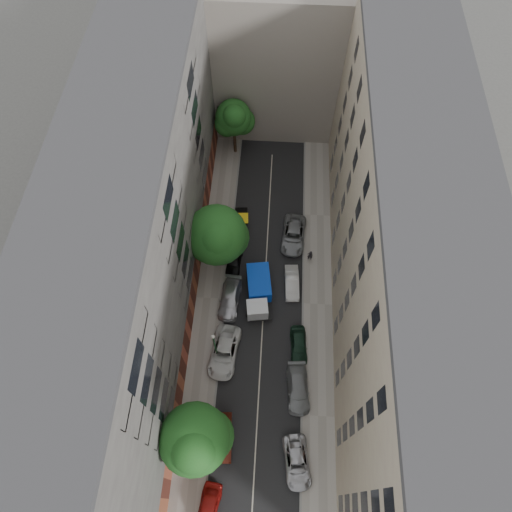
# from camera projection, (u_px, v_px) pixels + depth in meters

# --- Properties ---
(ground) EXTENTS (120.00, 120.00, 0.00)m
(ground) POSITION_uv_depth(u_px,v_px,m) (264.00, 302.00, 46.94)
(ground) COLOR #4C4C49
(ground) RESTS_ON ground
(road_surface) EXTENTS (8.00, 44.00, 0.02)m
(road_surface) POSITION_uv_depth(u_px,v_px,m) (264.00, 302.00, 46.94)
(road_surface) COLOR black
(road_surface) RESTS_ON ground
(sidewalk_left) EXTENTS (3.00, 44.00, 0.15)m
(sidewalk_left) POSITION_uv_depth(u_px,v_px,m) (211.00, 298.00, 47.04)
(sidewalk_left) COLOR gray
(sidewalk_left) RESTS_ON ground
(sidewalk_right) EXTENTS (3.00, 44.00, 0.15)m
(sidewalk_right) POSITION_uv_depth(u_px,v_px,m) (317.00, 304.00, 46.72)
(sidewalk_right) COLOR gray
(sidewalk_right) RESTS_ON ground
(building_left) EXTENTS (8.00, 44.00, 20.00)m
(building_left) POSITION_uv_depth(u_px,v_px,m) (136.00, 247.00, 38.53)
(building_left) COLOR #4B4846
(building_left) RESTS_ON ground
(building_right) EXTENTS (8.00, 44.00, 20.00)m
(building_right) POSITION_uv_depth(u_px,v_px,m) (398.00, 261.00, 37.88)
(building_right) COLOR tan
(building_right) RESTS_ON ground
(building_endcap) EXTENTS (18.00, 12.00, 18.00)m
(building_endcap) POSITION_uv_depth(u_px,v_px,m) (278.00, 48.00, 52.65)
(building_endcap) COLOR gray
(building_endcap) RESTS_ON ground
(tarp_truck) EXTENTS (2.92, 5.80, 2.56)m
(tarp_truck) POSITION_uv_depth(u_px,v_px,m) (258.00, 291.00, 45.98)
(tarp_truck) COLOR black
(tarp_truck) RESTS_ON ground
(car_left_0) EXTENTS (2.25, 4.35, 1.42)m
(car_left_0) POSITION_uv_depth(u_px,v_px,m) (208.00, 510.00, 37.22)
(car_left_0) COLOR maroon
(car_left_0) RESTS_ON ground
(car_left_1) EXTENTS (1.75, 4.28, 1.38)m
(car_left_1) POSITION_uv_depth(u_px,v_px,m) (223.00, 437.00, 39.93)
(car_left_1) COLOR #4A180E
(car_left_1) RESTS_ON ground
(car_left_2) EXTENTS (3.12, 5.69, 1.51)m
(car_left_2) POSITION_uv_depth(u_px,v_px,m) (224.00, 352.00, 43.58)
(car_left_2) COLOR silver
(car_left_2) RESTS_ON ground
(car_left_3) EXTENTS (2.37, 5.00, 1.41)m
(car_left_3) POSITION_uv_depth(u_px,v_px,m) (230.00, 299.00, 46.33)
(car_left_3) COLOR #B3B3B8
(car_left_3) RESTS_ON ground
(car_left_4) EXTENTS (1.76, 3.84, 1.27)m
(car_left_4) POSITION_uv_depth(u_px,v_px,m) (234.00, 260.00, 48.58)
(car_left_4) COLOR black
(car_left_4) RESTS_ON ground
(car_left_5) EXTENTS (1.74, 4.14, 1.33)m
(car_left_5) POSITION_uv_depth(u_px,v_px,m) (241.00, 223.00, 50.82)
(car_left_5) COLOR black
(car_left_5) RESTS_ON ground
(car_right_0) EXTENTS (2.81, 4.85, 1.27)m
(car_right_0) POSITION_uv_depth(u_px,v_px,m) (297.00, 462.00, 39.01)
(car_right_0) COLOR #B2B2B6
(car_right_0) RESTS_ON ground
(car_right_1) EXTENTS (2.38, 4.96, 1.40)m
(car_right_1) POSITION_uv_depth(u_px,v_px,m) (298.00, 389.00, 41.96)
(car_right_1) COLOR slate
(car_right_1) RESTS_ON ground
(car_right_2) EXTENTS (1.84, 3.99, 1.32)m
(car_right_2) POSITION_uv_depth(u_px,v_px,m) (299.00, 345.00, 44.03)
(car_right_2) COLOR black
(car_right_2) RESTS_ON ground
(car_right_3) EXTENTS (1.65, 4.08, 1.32)m
(car_right_3) POSITION_uv_depth(u_px,v_px,m) (292.00, 283.00, 47.27)
(car_right_3) COLOR silver
(car_right_3) RESTS_ON ground
(car_right_4) EXTENTS (2.83, 5.45, 1.47)m
(car_right_4) POSITION_uv_depth(u_px,v_px,m) (293.00, 235.00, 50.00)
(car_right_4) COLOR gray
(car_right_4) RESTS_ON ground
(tree_near) EXTENTS (5.68, 5.46, 9.38)m
(tree_near) POSITION_uv_depth(u_px,v_px,m) (196.00, 441.00, 34.45)
(tree_near) COLOR #382619
(tree_near) RESTS_ON sidewalk_left
(tree_mid) EXTENTS (6.16, 6.01, 8.59)m
(tree_mid) POSITION_uv_depth(u_px,v_px,m) (218.00, 237.00, 44.20)
(tree_mid) COLOR #382619
(tree_mid) RESTS_ON sidewalk_left
(tree_far) EXTENTS (4.61, 4.23, 7.90)m
(tree_far) POSITION_uv_depth(u_px,v_px,m) (234.00, 119.00, 51.88)
(tree_far) COLOR #382619
(tree_far) RESTS_ON sidewalk_left
(lamp_post) EXTENTS (0.36, 0.36, 5.55)m
(lamp_post) POSITION_uv_depth(u_px,v_px,m) (215.00, 344.00, 41.00)
(lamp_post) COLOR #175126
(lamp_post) RESTS_ON sidewalk_left
(pedestrian) EXTENTS (0.60, 0.41, 1.58)m
(pedestrian) POSITION_uv_depth(u_px,v_px,m) (310.00, 255.00, 48.52)
(pedestrian) COLOR black
(pedestrian) RESTS_ON sidewalk_right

